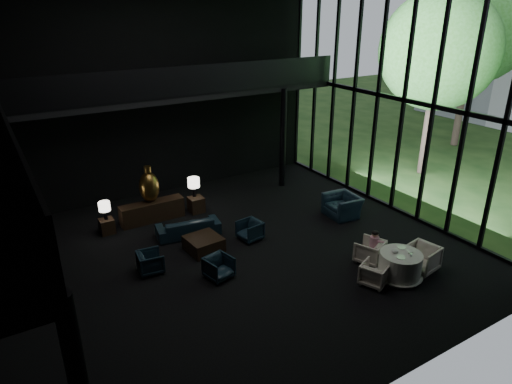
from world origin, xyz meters
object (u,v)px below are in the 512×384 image
sofa (188,224)px  window_armchair (343,201)px  lounge_armchair_west (151,262)px  table_lamp_left (104,207)px  console (152,211)px  dining_chair_north (370,250)px  dining_chair_west (374,274)px  lounge_armchair_south (219,268)px  side_table_right (196,205)px  side_table_left (107,226)px  coffee_table (204,244)px  bronze_urn (149,187)px  dining_table (400,267)px  dining_chair_east (422,256)px  table_lamp_right (194,183)px  lounge_armchair_east (250,230)px  child (374,240)px

sofa → window_armchair: bearing=173.4°
lounge_armchair_west → table_lamp_left: bearing=14.6°
console → dining_chair_north: dining_chair_north is taller
lounge_armchair_west → dining_chair_west: 6.17m
lounge_armchair_south → side_table_right: bearing=61.2°
lounge_armchair_south → dining_chair_north: (4.14, -1.54, 0.05)m
side_table_left → coffee_table: bearing=-50.6°
coffee_table → lounge_armchair_south: bearing=-100.5°
bronze_urn → side_table_right: bronze_urn is taller
dining_chair_north → dining_table: bearing=73.2°
side_table_left → window_armchair: (7.48, -3.03, 0.32)m
side_table_left → lounge_armchair_west: size_ratio=0.81×
side_table_left → sofa: 2.70m
coffee_table → bronze_urn: bearing=102.1°
bronze_urn → table_lamp_left: size_ratio=2.05×
coffee_table → dining_chair_east: 6.38m
table_lamp_left → sofa: (2.22, -1.51, -0.55)m
bronze_urn → dining_table: 8.47m
console → table_lamp_right: 1.75m
console → window_armchair: window_armchair is taller
lounge_armchair_west → dining_chair_west: (4.91, -3.73, -0.00)m
console → dining_chair_east: bearing=-52.6°
console → bronze_urn: bearing=90.0°
side_table_right → lounge_armchair_south: (-1.28, -4.27, 0.03)m
sofa → dining_table: sofa is taller
lounge_armchair_east → lounge_armchair_south: (-1.86, -1.46, -0.00)m
side_table_right → dining_chair_east: dining_chair_east is taller
side_table_right → dining_chair_west: size_ratio=0.92×
dining_table → lounge_armchair_east: bearing=120.5°
lounge_armchair_west → dining_chair_north: (5.63, -2.81, 0.06)m
console → table_lamp_left: size_ratio=3.55×
table_lamp_left → dining_chair_east: table_lamp_left is taller
lounge_armchair_east → coffee_table: (-1.56, 0.14, -0.10)m
bronze_urn → dining_chair_north: bearing=-53.5°
side_table_left → dining_chair_east: size_ratio=0.56×
side_table_left → lounge_armchair_east: bearing=-36.9°
coffee_table → dining_table: bearing=-46.7°
bronze_urn → dining_chair_west: bronze_urn is taller
window_armchair → dining_chair_east: 3.93m
coffee_table → child: child is taller
table_lamp_left → lounge_armchair_west: 3.10m
dining_table → dining_chair_west: dining_table is taller
lounge_armchair_west → lounge_armchair_south: 1.96m
window_armchair → side_table_right: bearing=-121.1°
bronze_urn → side_table_left: bearing=-172.9°
coffee_table → dining_chair_north: size_ratio=1.35×
sofa → lounge_armchair_south: 2.77m
dining_chair_east → side_table_right: bearing=-161.1°
table_lamp_left → child: (6.14, -5.88, -0.21)m
lounge_armchair_west → table_lamp_right: bearing=-35.1°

